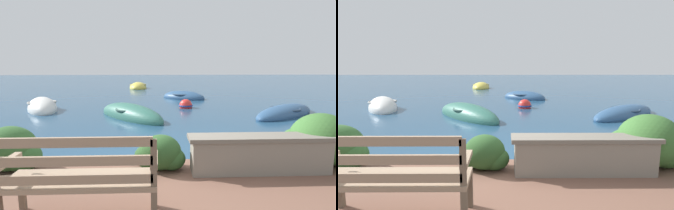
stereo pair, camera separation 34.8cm
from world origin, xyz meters
TOP-DOWN VIEW (x-y plane):
  - ground_plane at (0.00, 0.00)m, footprint 80.00×80.00m
  - park_bench at (-0.89, -1.72)m, footprint 1.50×0.48m
  - stone_wall at (1.35, -0.56)m, footprint 2.10×0.39m
  - hedge_clump_left at (-0.10, -0.38)m, footprint 0.77×0.56m
  - hedge_clump_centre at (2.41, -0.28)m, footprint 1.20×0.86m
  - rowboat_nearest at (-1.03, 4.58)m, footprint 2.83×3.10m
  - rowboat_mid at (4.40, 4.76)m, footprint 3.28×2.84m
  - rowboat_far at (-4.62, 6.14)m, footprint 2.04×2.67m
  - rowboat_outer at (1.27, 9.50)m, footprint 2.65×2.44m
  - rowboat_distant at (-1.52, 15.35)m, footprint 1.31×2.34m
  - mooring_buoy at (1.05, 6.48)m, footprint 0.59×0.59m

SIDE VIEW (x-z plane):
  - ground_plane at x=0.00m, z-range 0.00..0.00m
  - rowboat_mid at x=4.40m, z-range -0.27..0.38m
  - rowboat_outer at x=1.27m, z-range -0.29..0.41m
  - rowboat_nearest at x=-1.03m, z-range -0.35..0.48m
  - rowboat_distant at x=-1.52m, z-range -0.33..0.48m
  - rowboat_far at x=-4.62m, z-range -0.37..0.52m
  - mooring_buoy at x=1.05m, z-range -0.17..0.36m
  - hedge_clump_left at x=-0.10m, z-range 0.18..0.71m
  - stone_wall at x=1.35m, z-range 0.22..0.78m
  - hedge_clump_centre at x=2.41m, z-range 0.17..0.98m
  - park_bench at x=-0.89m, z-range 0.24..1.17m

